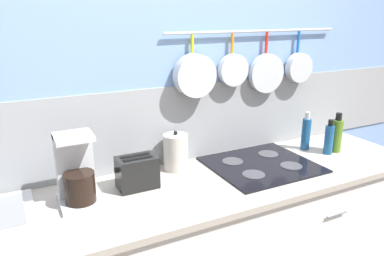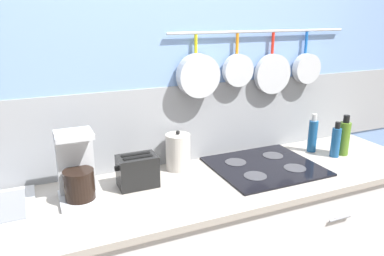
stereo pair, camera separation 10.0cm
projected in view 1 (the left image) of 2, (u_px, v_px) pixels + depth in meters
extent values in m
cube|color=#7293C6|center=(168.00, 94.00, 2.16)|extent=(7.20, 0.06, 2.60)
cube|color=gray|center=(169.00, 124.00, 2.21)|extent=(7.20, 0.07, 0.46)
cylinder|color=#B7BABF|center=(257.00, 31.00, 2.26)|extent=(1.22, 0.02, 0.02)
cylinder|color=gold|center=(192.00, 44.00, 2.09)|extent=(0.02, 0.02, 0.10)
cylinder|color=#B7BABF|center=(195.00, 76.00, 2.11)|extent=(0.25, 0.07, 0.25)
cylinder|color=orange|center=(232.00, 43.00, 2.20)|extent=(0.02, 0.02, 0.12)
cylinder|color=#B7BABF|center=(233.00, 70.00, 2.23)|extent=(0.19, 0.04, 0.19)
cylinder|color=red|center=(267.00, 43.00, 2.31)|extent=(0.02, 0.02, 0.13)
cylinder|color=#B7BABF|center=(267.00, 73.00, 2.35)|extent=(0.25, 0.04, 0.25)
cylinder|color=#1959B2|center=(298.00, 42.00, 2.43)|extent=(0.02, 0.02, 0.14)
cylinder|color=#B7BABF|center=(299.00, 68.00, 2.45)|extent=(0.19, 0.05, 0.19)
cylinder|color=slate|center=(337.00, 214.00, 2.04)|extent=(0.14, 0.01, 0.01)
cube|color=#A59E93|center=(198.00, 188.00, 1.97)|extent=(2.78, 0.67, 0.03)
cube|color=#B7BABF|center=(80.00, 201.00, 1.77)|extent=(0.19, 0.20, 0.02)
cube|color=#B7BABF|center=(75.00, 166.00, 1.78)|extent=(0.17, 0.07, 0.34)
cylinder|color=black|center=(80.00, 187.00, 1.72)|extent=(0.14, 0.14, 0.14)
cube|color=#B7BABF|center=(73.00, 137.00, 1.69)|extent=(0.17, 0.15, 0.02)
cube|color=black|center=(137.00, 172.00, 1.91)|extent=(0.20, 0.13, 0.17)
cube|color=black|center=(138.00, 158.00, 1.87)|extent=(0.15, 0.02, 0.00)
cube|color=black|center=(135.00, 155.00, 1.91)|extent=(0.15, 0.02, 0.00)
cube|color=black|center=(116.00, 170.00, 1.86)|extent=(0.02, 0.02, 0.02)
cylinder|color=beige|center=(176.00, 152.00, 2.13)|extent=(0.14, 0.14, 0.21)
sphere|color=black|center=(176.00, 133.00, 2.09)|extent=(0.02, 0.02, 0.02)
cube|color=black|center=(261.00, 165.00, 2.21)|extent=(0.59, 0.53, 0.01)
cylinder|color=#38383D|center=(254.00, 174.00, 2.05)|extent=(0.13, 0.13, 0.00)
cylinder|color=#38383D|center=(291.00, 166.00, 2.17)|extent=(0.13, 0.13, 0.00)
cylinder|color=#38383D|center=(233.00, 161.00, 2.24)|extent=(0.13, 0.13, 0.00)
cylinder|color=#38383D|center=(268.00, 154.00, 2.35)|extent=(0.13, 0.13, 0.00)
cylinder|color=navy|center=(306.00, 134.00, 2.45)|extent=(0.06, 0.06, 0.21)
cylinder|color=beige|center=(308.00, 116.00, 2.41)|extent=(0.03, 0.03, 0.05)
cylinder|color=navy|center=(329.00, 140.00, 2.37)|extent=(0.06, 0.06, 0.18)
cylinder|color=black|center=(331.00, 123.00, 2.33)|extent=(0.03, 0.03, 0.04)
cylinder|color=#4C721E|center=(337.00, 136.00, 2.40)|extent=(0.07, 0.07, 0.21)
cylinder|color=black|center=(339.00, 117.00, 2.36)|extent=(0.04, 0.04, 0.05)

